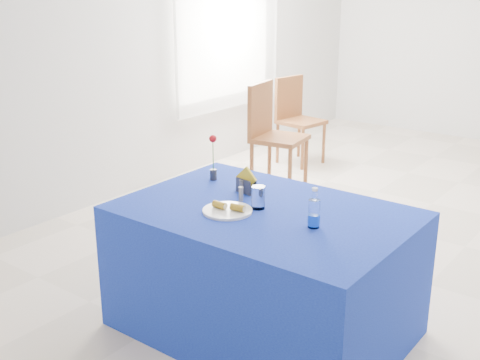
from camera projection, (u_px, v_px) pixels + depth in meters
name	position (u px, v px, depth m)	size (l,w,h in m)	color
floor	(398.00, 230.00, 5.02)	(7.00, 7.00, 0.00)	beige
room_shell	(417.00, 13.00, 4.47)	(7.00, 7.00, 7.00)	silver
window_pane	(225.00, 22.00, 6.55)	(0.04, 1.50, 1.60)	white
curtain	(230.00, 22.00, 6.51)	(0.04, 1.75, 1.85)	white
plate	(227.00, 211.00, 3.32)	(0.28, 0.28, 0.01)	white
drinking_glass	(258.00, 197.00, 3.36)	(0.08, 0.08, 0.13)	white
salt_shaker	(241.00, 194.00, 3.48)	(0.03, 0.03, 0.09)	slate
pepper_shaker	(241.00, 187.00, 3.60)	(0.03, 0.03, 0.09)	#5D5D62
blue_table	(264.00, 271.00, 3.48)	(1.60, 1.10, 0.76)	#102295
water_bottle	(314.00, 214.00, 3.10)	(0.06, 0.06, 0.21)	white
napkin_holder	(246.00, 185.00, 3.61)	(0.15, 0.07, 0.17)	#38383D
rose_vase	(213.00, 158.00, 3.82)	(0.05, 0.05, 0.30)	#242328
chair_win_a	(271.00, 129.00, 5.85)	(0.54, 0.54, 1.05)	brown
chair_win_b	(296.00, 114.00, 6.76)	(0.49, 0.49, 0.97)	brown
banana_pieces	(229.00, 206.00, 3.31)	(0.19, 0.07, 0.04)	yellow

